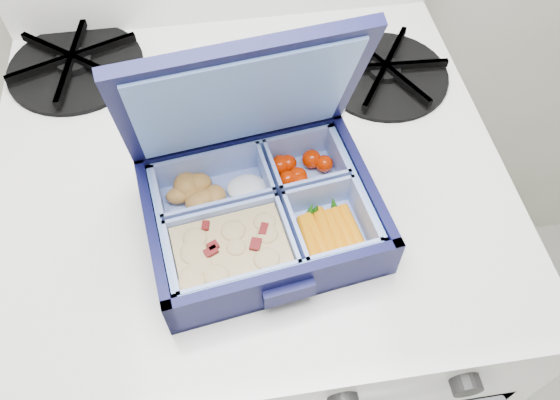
{
  "coord_description": "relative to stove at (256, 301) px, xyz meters",
  "views": [
    {
      "loc": [
        -0.57,
        1.24,
        1.4
      ],
      "look_at": [
        -0.52,
        1.57,
        0.94
      ],
      "focal_mm": 35.0,
      "sensor_mm": 36.0,
      "label": 1
    }
  ],
  "objects": [
    {
      "name": "stove",
      "position": [
        0.0,
        0.0,
        0.0
      ],
      "size": [
        0.6,
        0.6,
        0.9
      ],
      "primitive_type": null,
      "color": "white",
      "rests_on": "floor"
    },
    {
      "name": "bento_box",
      "position": [
        0.01,
        -0.12,
        0.48
      ],
      "size": [
        0.26,
        0.21,
        0.06
      ],
      "primitive_type": null,
      "rotation": [
        0.0,
        0.0,
        0.14
      ],
      "color": "#0B0C38",
      "rests_on": "stove"
    },
    {
      "name": "burner_grate_rear",
      "position": [
        -0.21,
        0.17,
        0.46
      ],
      "size": [
        0.23,
        0.23,
        0.02
      ],
      "primitive_type": "cylinder",
      "rotation": [
        0.0,
        0.0,
        0.37
      ],
      "color": "black",
      "rests_on": "stove"
    },
    {
      "name": "burner_grate",
      "position": [
        0.2,
        0.09,
        0.46
      ],
      "size": [
        0.18,
        0.18,
        0.02
      ],
      "primitive_type": "cylinder",
      "rotation": [
        0.0,
        0.0,
        -0.05
      ],
      "color": "black",
      "rests_on": "stove"
    },
    {
      "name": "fork",
      "position": [
        0.13,
        0.03,
        0.45
      ],
      "size": [
        0.12,
        0.18,
        0.01
      ],
      "primitive_type": null,
      "rotation": [
        0.0,
        0.0,
        -0.51
      ],
      "color": "silver",
      "rests_on": "stove"
    }
  ]
}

